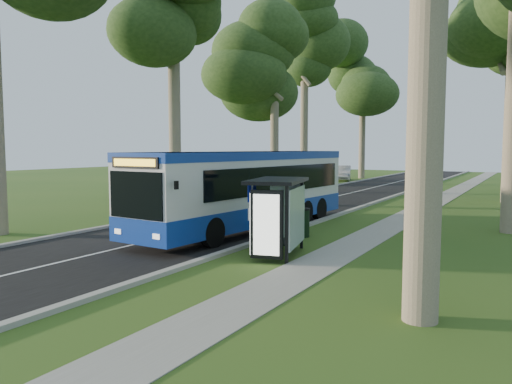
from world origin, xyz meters
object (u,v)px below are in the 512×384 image
bus_shelter (276,203)px  car_white (315,175)px  bus_stop_sign (252,210)px  litter_bin (302,222)px  car_silver (342,173)px  bus (248,190)px

bus_shelter → car_white: (-10.86, 29.11, -0.78)m
bus_stop_sign → litter_bin: (-0.19, 4.07, -0.91)m
bus_stop_sign → bus_shelter: 0.76m
bus_stop_sign → car_silver: (-9.98, 35.99, -0.68)m
car_silver → bus: bearing=-94.3°
bus → bus_stop_sign: size_ratio=5.23×
litter_bin → car_silver: size_ratio=0.23×
bus → car_white: 26.31m
bus_shelter → litter_bin: bearing=88.1°
bus → car_white: (-7.59, 25.18, -0.77)m
bus → car_white: bus is taller
bus_stop_sign → bus_shelter: size_ratio=0.77×
bus_shelter → car_white: bus_shelter is taller
litter_bin → bus_shelter: bearing=-78.4°
bus_stop_sign → car_silver: size_ratio=0.50×
car_silver → bus_shelter: bearing=-90.8°
car_white → bus_shelter: bearing=-56.1°
bus → bus_stop_sign: 5.20m
bus_shelter → bus_stop_sign: bearing=-150.6°
litter_bin → car_white: car_white is taller
bus_shelter → car_white: 31.07m
bus → bus_shelter: bus is taller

